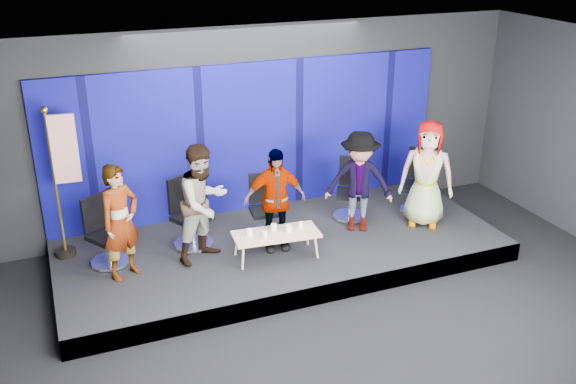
{
  "coord_description": "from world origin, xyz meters",
  "views": [
    {
      "loc": [
        -3.31,
        -6.06,
        5.02
      ],
      "look_at": [
        0.07,
        2.4,
        1.18
      ],
      "focal_mm": 40.0,
      "sensor_mm": 36.0,
      "label": 1
    }
  ],
  "objects_px": {
    "panelist_e": "(427,174)",
    "mug_d": "(289,229)",
    "chair_b": "(190,224)",
    "mug_a": "(250,232)",
    "panelist_c": "(275,200)",
    "chair_c": "(264,216)",
    "mug_c": "(274,227)",
    "chair_a": "(106,242)",
    "chair_e": "(419,192)",
    "mug_e": "(301,225)",
    "coffee_table": "(276,235)",
    "panelist_a": "(121,222)",
    "chair_d": "(350,198)",
    "panelist_d": "(359,182)",
    "flag_stand": "(63,179)",
    "mug_b": "(265,234)",
    "panelist_b": "(203,203)"
  },
  "relations": [
    {
      "from": "coffee_table",
      "to": "mug_d",
      "type": "height_order",
      "value": "mug_d"
    },
    {
      "from": "panelist_d",
      "to": "mug_e",
      "type": "distance_m",
      "value": 1.29
    },
    {
      "from": "chair_c",
      "to": "chair_e",
      "type": "bearing_deg",
      "value": 4.23
    },
    {
      "from": "panelist_c",
      "to": "coffee_table",
      "type": "xyz_separation_m",
      "value": [
        -0.09,
        -0.28,
        -0.45
      ]
    },
    {
      "from": "chair_e",
      "to": "panelist_e",
      "type": "bearing_deg",
      "value": -79.3
    },
    {
      "from": "mug_b",
      "to": "mug_a",
      "type": "bearing_deg",
      "value": 147.29
    },
    {
      "from": "panelist_e",
      "to": "mug_a",
      "type": "distance_m",
      "value": 3.16
    },
    {
      "from": "chair_a",
      "to": "chair_d",
      "type": "relative_size",
      "value": 1.0
    },
    {
      "from": "chair_c",
      "to": "mug_d",
      "type": "distance_m",
      "value": 0.83
    },
    {
      "from": "mug_a",
      "to": "mug_d",
      "type": "height_order",
      "value": "same"
    },
    {
      "from": "panelist_b",
      "to": "panelist_e",
      "type": "relative_size",
      "value": 1.0
    },
    {
      "from": "coffee_table",
      "to": "flag_stand",
      "type": "distance_m",
      "value": 3.24
    },
    {
      "from": "chair_b",
      "to": "mug_d",
      "type": "relative_size",
      "value": 10.42
    },
    {
      "from": "chair_c",
      "to": "mug_b",
      "type": "distance_m",
      "value": 0.9
    },
    {
      "from": "panelist_b",
      "to": "panelist_c",
      "type": "distance_m",
      "value": 1.1
    },
    {
      "from": "coffee_table",
      "to": "flag_stand",
      "type": "xyz_separation_m",
      "value": [
        -2.87,
        1.22,
        0.88
      ]
    },
    {
      "from": "panelist_e",
      "to": "mug_d",
      "type": "xyz_separation_m",
      "value": [
        -2.53,
        -0.21,
        -0.45
      ]
    },
    {
      "from": "coffee_table",
      "to": "chair_b",
      "type": "bearing_deg",
      "value": 141.95
    },
    {
      "from": "chair_d",
      "to": "mug_a",
      "type": "height_order",
      "value": "chair_d"
    },
    {
      "from": "panelist_c",
      "to": "mug_d",
      "type": "height_order",
      "value": "panelist_c"
    },
    {
      "from": "chair_d",
      "to": "mug_c",
      "type": "height_order",
      "value": "chair_d"
    },
    {
      "from": "chair_d",
      "to": "chair_e",
      "type": "bearing_deg",
      "value": 17.69
    },
    {
      "from": "chair_c",
      "to": "mug_c",
      "type": "height_order",
      "value": "chair_c"
    },
    {
      "from": "chair_a",
      "to": "chair_c",
      "type": "distance_m",
      "value": 2.51
    },
    {
      "from": "chair_d",
      "to": "mug_e",
      "type": "xyz_separation_m",
      "value": [
        -1.29,
        -0.85,
        0.1
      ]
    },
    {
      "from": "chair_a",
      "to": "mug_c",
      "type": "distance_m",
      "value": 2.51
    },
    {
      "from": "panelist_d",
      "to": "panelist_e",
      "type": "relative_size",
      "value": 0.94
    },
    {
      "from": "flag_stand",
      "to": "chair_a",
      "type": "bearing_deg",
      "value": -40.49
    },
    {
      "from": "panelist_b",
      "to": "chair_d",
      "type": "bearing_deg",
      "value": -16.99
    },
    {
      "from": "chair_a",
      "to": "mug_a",
      "type": "relative_size",
      "value": 9.83
    },
    {
      "from": "mug_a",
      "to": "mug_d",
      "type": "distance_m",
      "value": 0.6
    },
    {
      "from": "chair_c",
      "to": "mug_c",
      "type": "distance_m",
      "value": 0.7
    },
    {
      "from": "chair_b",
      "to": "mug_a",
      "type": "height_order",
      "value": "chair_b"
    },
    {
      "from": "coffee_table",
      "to": "panelist_a",
      "type": "bearing_deg",
      "value": 172.39
    },
    {
      "from": "chair_b",
      "to": "mug_b",
      "type": "height_order",
      "value": "chair_b"
    },
    {
      "from": "coffee_table",
      "to": "mug_a",
      "type": "height_order",
      "value": "mug_a"
    },
    {
      "from": "chair_a",
      "to": "mug_d",
      "type": "distance_m",
      "value": 2.73
    },
    {
      "from": "chair_e",
      "to": "mug_b",
      "type": "distance_m",
      "value": 3.2
    },
    {
      "from": "panelist_b",
      "to": "coffee_table",
      "type": "distance_m",
      "value": 1.2
    },
    {
      "from": "chair_b",
      "to": "mug_c",
      "type": "bearing_deg",
      "value": -62.29
    },
    {
      "from": "mug_b",
      "to": "mug_e",
      "type": "height_order",
      "value": "same"
    },
    {
      "from": "panelist_e",
      "to": "mug_a",
      "type": "height_order",
      "value": "panelist_e"
    },
    {
      "from": "panelist_a",
      "to": "mug_c",
      "type": "xyz_separation_m",
      "value": [
        2.22,
        -0.19,
        -0.4
      ]
    },
    {
      "from": "chair_e",
      "to": "mug_e",
      "type": "bearing_deg",
      "value": -132.35
    },
    {
      "from": "panelist_a",
      "to": "panelist_d",
      "type": "bearing_deg",
      "value": -29.86
    },
    {
      "from": "panelist_d",
      "to": "flag_stand",
      "type": "height_order",
      "value": "flag_stand"
    },
    {
      "from": "panelist_a",
      "to": "panelist_c",
      "type": "distance_m",
      "value": 2.31
    },
    {
      "from": "chair_c",
      "to": "mug_e",
      "type": "relative_size",
      "value": 11.28
    },
    {
      "from": "panelist_a",
      "to": "panelist_e",
      "type": "distance_m",
      "value": 4.95
    },
    {
      "from": "chair_a",
      "to": "chair_e",
      "type": "height_order",
      "value": "chair_e"
    }
  ]
}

